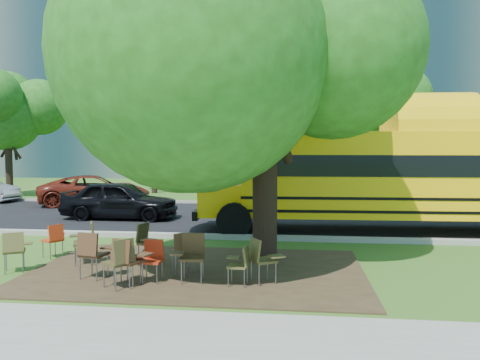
# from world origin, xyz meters

# --- Properties ---
(ground) EXTENTS (160.00, 160.00, 0.00)m
(ground) POSITION_xyz_m (0.00, 0.00, 0.00)
(ground) COLOR #27571B
(ground) RESTS_ON ground
(dirt_patch) EXTENTS (7.00, 4.50, 0.03)m
(dirt_patch) POSITION_xyz_m (1.00, -0.50, 0.01)
(dirt_patch) COLOR #382819
(dirt_patch) RESTS_ON ground
(asphalt_road) EXTENTS (80.00, 8.00, 0.04)m
(asphalt_road) POSITION_xyz_m (0.00, 7.00, 0.02)
(asphalt_road) COLOR black
(asphalt_road) RESTS_ON ground
(kerb_near) EXTENTS (80.00, 0.25, 0.14)m
(kerb_near) POSITION_xyz_m (0.00, 3.00, 0.07)
(kerb_near) COLOR gray
(kerb_near) RESTS_ON ground
(kerb_far) EXTENTS (80.00, 0.25, 0.14)m
(kerb_far) POSITION_xyz_m (0.00, 11.10, 0.07)
(kerb_far) COLOR gray
(kerb_far) RESTS_ON ground
(building_main) EXTENTS (38.00, 16.00, 22.00)m
(building_main) POSITION_xyz_m (-8.00, 36.00, 11.00)
(building_main) COLOR slate
(building_main) RESTS_ON ground
(bg_tree_0) EXTENTS (5.20, 5.20, 7.18)m
(bg_tree_0) POSITION_xyz_m (-12.00, 13.00, 4.57)
(bg_tree_0) COLOR black
(bg_tree_0) RESTS_ON ground
(bg_tree_2) EXTENTS (4.80, 4.80, 6.62)m
(bg_tree_2) POSITION_xyz_m (-5.00, 16.00, 4.21)
(bg_tree_2) COLOR black
(bg_tree_2) RESTS_ON ground
(bg_tree_3) EXTENTS (5.60, 5.60, 7.84)m
(bg_tree_3) POSITION_xyz_m (8.00, 14.00, 5.03)
(bg_tree_3) COLOR black
(bg_tree_3) RESTS_ON ground
(main_tree) EXTENTS (7.20, 7.20, 9.07)m
(main_tree) POSITION_xyz_m (2.37, 0.41, 5.46)
(main_tree) COLOR black
(main_tree) RESTS_ON ground
(school_bus) EXTENTS (12.72, 3.34, 3.08)m
(school_bus) POSITION_xyz_m (6.98, 4.73, 1.78)
(school_bus) COLOR yellow
(school_bus) RESTS_ON ground
(chair_0) EXTENTS (0.59, 0.71, 0.87)m
(chair_0) POSITION_xyz_m (-2.78, -1.07, 0.54)
(chair_0) COLOR brown
(chair_0) RESTS_ON ground
(chair_1) EXTENTS (0.72, 0.57, 0.97)m
(chair_1) POSITION_xyz_m (-0.91, -1.41, 0.60)
(chair_1) COLOR #442A18
(chair_1) RESTS_ON ground
(chair_2) EXTENTS (0.64, 0.81, 0.96)m
(chair_2) POSITION_xyz_m (-0.14, -1.92, 0.59)
(chair_2) COLOR #41391C
(chair_2) RESTS_ON ground
(chair_3) EXTENTS (0.55, 0.49, 0.83)m
(chair_3) POSITION_xyz_m (0.27, -1.43, 0.51)
(chair_3) COLOR #A22811
(chair_3) RESTS_ON ground
(chair_4) EXTENTS (0.75, 0.59, 0.95)m
(chair_4) POSITION_xyz_m (-0.05, -1.84, 0.58)
(chair_4) COLOR #482C19
(chair_4) RESTS_ON ground
(chair_5) EXTENTS (0.64, 0.62, 0.96)m
(chair_5) POSITION_xyz_m (1.06, -1.35, 0.59)
(chair_5) COLOR #412E17
(chair_5) RESTS_ON ground
(chair_6) EXTENTS (0.46, 0.54, 0.78)m
(chair_6) POSITION_xyz_m (2.04, -1.51, 0.48)
(chair_6) COLOR #4F4A22
(chair_6) RESTS_ON ground
(chair_7) EXTENTS (0.74, 0.60, 0.90)m
(chair_7) POSITION_xyz_m (2.43, -1.35, 0.56)
(chair_7) COLOR brown
(chair_7) RESTS_ON ground
(chair_8) EXTENTS (0.54, 0.69, 0.82)m
(chair_8) POSITION_xyz_m (-2.64, 0.29, 0.50)
(chair_8) COLOR #B23313
(chair_8) RESTS_ON ground
(chair_9) EXTENTS (0.76, 0.65, 0.96)m
(chair_9) POSITION_xyz_m (-1.59, -0.24, 0.59)
(chair_9) COLOR #433D1D
(chair_9) RESTS_ON ground
(chair_10) EXTENTS (0.56, 0.71, 0.92)m
(chair_10) POSITION_xyz_m (-0.27, -0.01, 0.57)
(chair_10) COLOR #453C1E
(chair_10) RESTS_ON ground
(chair_11) EXTENTS (0.60, 0.71, 0.89)m
(chair_11) POSITION_xyz_m (0.77, -0.79, 0.55)
(chair_11) COLOR #4E341B
(chair_11) RESTS_ON ground
(black_car) EXTENTS (4.19, 1.71, 1.42)m
(black_car) POSITION_xyz_m (-3.28, 6.20, 0.71)
(black_car) COLOR black
(black_car) RESTS_ON ground
(bg_car_red) EXTENTS (5.41, 4.01, 1.37)m
(bg_car_red) POSITION_xyz_m (-6.03, 10.24, 0.68)
(bg_car_red) COLOR #5D1B0F
(bg_car_red) RESTS_ON ground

